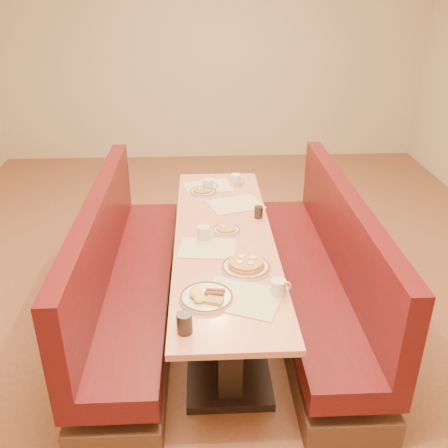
{
  "coord_description": "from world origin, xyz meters",
  "views": [
    {
      "loc": [
        -0.15,
        -3.16,
        2.42
      ],
      "look_at": [
        0.0,
        -0.02,
        0.85
      ],
      "focal_mm": 40.0,
      "sensor_mm": 36.0,
      "label": 1
    }
  ],
  "objects_px": {
    "soda_tumbler_near": "(185,323)",
    "soda_tumbler_mid": "(259,212)",
    "coffee_mug_a": "(279,287)",
    "coffee_mug_b": "(204,233)",
    "pancake_plate": "(246,265)",
    "eggs_plate": "(206,297)",
    "booth_left": "(126,284)",
    "coffee_mug_d": "(209,185)",
    "booth_right": "(320,279)",
    "diner_table": "(224,280)",
    "coffee_mug_c": "(236,179)"
  },
  "relations": [
    {
      "from": "coffee_mug_a",
      "to": "coffee_mug_d",
      "type": "bearing_deg",
      "value": 92.11
    },
    {
      "from": "pancake_plate",
      "to": "coffee_mug_c",
      "type": "relative_size",
      "value": 2.45
    },
    {
      "from": "booth_left",
      "to": "pancake_plate",
      "type": "distance_m",
      "value": 1.05
    },
    {
      "from": "booth_left",
      "to": "coffee_mug_d",
      "type": "distance_m",
      "value": 1.15
    },
    {
      "from": "coffee_mug_c",
      "to": "soda_tumbler_near",
      "type": "height_order",
      "value": "soda_tumbler_near"
    },
    {
      "from": "booth_right",
      "to": "eggs_plate",
      "type": "height_order",
      "value": "booth_right"
    },
    {
      "from": "booth_right",
      "to": "eggs_plate",
      "type": "bearing_deg",
      "value": -138.08
    },
    {
      "from": "coffee_mug_a",
      "to": "coffee_mug_c",
      "type": "xyz_separation_m",
      "value": [
        -0.13,
        1.72,
        0.0
      ]
    },
    {
      "from": "coffee_mug_a",
      "to": "coffee_mug_d",
      "type": "relative_size",
      "value": 0.94
    },
    {
      "from": "diner_table",
      "to": "coffee_mug_c",
      "type": "xyz_separation_m",
      "value": [
        0.16,
        0.97,
        0.43
      ]
    },
    {
      "from": "pancake_plate",
      "to": "soda_tumbler_near",
      "type": "distance_m",
      "value": 0.72
    },
    {
      "from": "coffee_mug_b",
      "to": "soda_tumbler_mid",
      "type": "height_order",
      "value": "coffee_mug_b"
    },
    {
      "from": "booth_right",
      "to": "coffee_mug_b",
      "type": "height_order",
      "value": "booth_right"
    },
    {
      "from": "coffee_mug_d",
      "to": "soda_tumbler_near",
      "type": "xyz_separation_m",
      "value": [
        -0.16,
        -1.92,
        0.0
      ]
    },
    {
      "from": "diner_table",
      "to": "soda_tumbler_mid",
      "type": "distance_m",
      "value": 0.58
    },
    {
      "from": "booth_left",
      "to": "soda_tumbler_mid",
      "type": "distance_m",
      "value": 1.14
    },
    {
      "from": "booth_left",
      "to": "eggs_plate",
      "type": "bearing_deg",
      "value": -53.09
    },
    {
      "from": "coffee_mug_a",
      "to": "diner_table",
      "type": "bearing_deg",
      "value": 99.59
    },
    {
      "from": "booth_right",
      "to": "pancake_plate",
      "type": "xyz_separation_m",
      "value": [
        -0.61,
        -0.46,
        0.41
      ]
    },
    {
      "from": "booth_left",
      "to": "soda_tumbler_near",
      "type": "height_order",
      "value": "booth_left"
    },
    {
      "from": "booth_left",
      "to": "booth_right",
      "type": "relative_size",
      "value": 1.0
    },
    {
      "from": "booth_right",
      "to": "soda_tumbler_mid",
      "type": "xyz_separation_m",
      "value": [
        -0.45,
        0.28,
        0.43
      ]
    },
    {
      "from": "booth_right",
      "to": "coffee_mug_a",
      "type": "height_order",
      "value": "booth_right"
    },
    {
      "from": "pancake_plate",
      "to": "coffee_mug_b",
      "type": "distance_m",
      "value": 0.49
    },
    {
      "from": "booth_left",
      "to": "coffee_mug_a",
      "type": "height_order",
      "value": "booth_left"
    },
    {
      "from": "pancake_plate",
      "to": "diner_table",
      "type": "bearing_deg",
      "value": 104.41
    },
    {
      "from": "pancake_plate",
      "to": "eggs_plate",
      "type": "bearing_deg",
      "value": -128.69
    },
    {
      "from": "pancake_plate",
      "to": "coffee_mug_a",
      "type": "height_order",
      "value": "coffee_mug_a"
    },
    {
      "from": "pancake_plate",
      "to": "eggs_plate",
      "type": "distance_m",
      "value": 0.42
    },
    {
      "from": "eggs_plate",
      "to": "pancake_plate",
      "type": "bearing_deg",
      "value": 51.31
    },
    {
      "from": "soda_tumbler_near",
      "to": "soda_tumbler_mid",
      "type": "relative_size",
      "value": 1.25
    },
    {
      "from": "coffee_mug_a",
      "to": "coffee_mug_b",
      "type": "xyz_separation_m",
      "value": [
        -0.43,
        0.71,
        0.0
      ]
    },
    {
      "from": "pancake_plate",
      "to": "coffee_mug_d",
      "type": "bearing_deg",
      "value": 99.09
    },
    {
      "from": "booth_left",
      "to": "booth_right",
      "type": "distance_m",
      "value": 1.46
    },
    {
      "from": "pancake_plate",
      "to": "soda_tumbler_near",
      "type": "relative_size",
      "value": 2.72
    },
    {
      "from": "booth_left",
      "to": "coffee_mug_c",
      "type": "xyz_separation_m",
      "value": [
        0.89,
        0.97,
        0.44
      ]
    },
    {
      "from": "soda_tumbler_near",
      "to": "coffee_mug_d",
      "type": "bearing_deg",
      "value": 85.12
    },
    {
      "from": "coffee_mug_c",
      "to": "soda_tumbler_mid",
      "type": "relative_size",
      "value": 1.39
    },
    {
      "from": "coffee_mug_d",
      "to": "soda_tumbler_near",
      "type": "relative_size",
      "value": 1.16
    },
    {
      "from": "diner_table",
      "to": "coffee_mug_a",
      "type": "relative_size",
      "value": 19.88
    },
    {
      "from": "diner_table",
      "to": "coffee_mug_b",
      "type": "xyz_separation_m",
      "value": [
        -0.14,
        -0.05,
        0.43
      ]
    },
    {
      "from": "soda_tumbler_near",
      "to": "coffee_mug_b",
      "type": "bearing_deg",
      "value": 83.77
    },
    {
      "from": "soda_tumbler_mid",
      "to": "coffee_mug_b",
      "type": "bearing_deg",
      "value": -141.97
    },
    {
      "from": "booth_left",
      "to": "coffee_mug_d",
      "type": "height_order",
      "value": "booth_left"
    },
    {
      "from": "coffee_mug_c",
      "to": "coffee_mug_d",
      "type": "height_order",
      "value": "coffee_mug_d"
    },
    {
      "from": "coffee_mug_b",
      "to": "coffee_mug_c",
      "type": "xyz_separation_m",
      "value": [
        0.3,
        1.01,
        0.0
      ]
    },
    {
      "from": "booth_right",
      "to": "coffee_mug_d",
      "type": "relative_size",
      "value": 18.72
    },
    {
      "from": "coffee_mug_c",
      "to": "coffee_mug_b",
      "type": "bearing_deg",
      "value": -87.16
    },
    {
      "from": "coffee_mug_a",
      "to": "coffee_mug_c",
      "type": "relative_size",
      "value": 0.98
    },
    {
      "from": "soda_tumbler_near",
      "to": "soda_tumbler_mid",
      "type": "height_order",
      "value": "soda_tumbler_near"
    }
  ]
}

